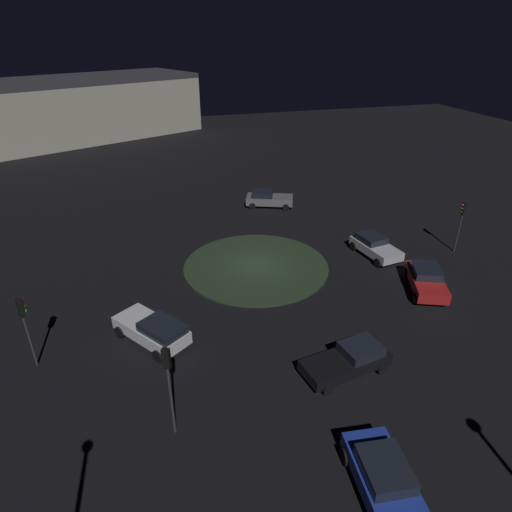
{
  "coord_description": "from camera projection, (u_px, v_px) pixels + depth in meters",
  "views": [
    {
      "loc": [
        7.77,
        26.29,
        15.36
      ],
      "look_at": [
        0.0,
        0.0,
        0.9
      ],
      "focal_mm": 30.8,
      "sensor_mm": 36.0,
      "label": 1
    }
  ],
  "objects": [
    {
      "name": "car_silver",
      "position": [
        375.0,
        246.0,
        32.7
      ],
      "size": [
        2.6,
        4.3,
        1.44
      ],
      "rotation": [
        0.0,
        0.0,
        1.72
      ],
      "color": "silver",
      "rests_on": "ground_plane"
    },
    {
      "name": "car_white",
      "position": [
        154.0,
        330.0,
        23.63
      ],
      "size": [
        4.07,
        4.69,
        1.54
      ],
      "rotation": [
        0.0,
        0.0,
        -0.96
      ],
      "color": "white",
      "rests_on": "ground_plane"
    },
    {
      "name": "traffic_light_west",
      "position": [
        461.0,
        217.0,
        32.3
      ],
      "size": [
        0.37,
        0.32,
        3.96
      ],
      "rotation": [
        0.0,
        0.0,
        -0.12
      ],
      "color": "#2D2D2D",
      "rests_on": "ground_plane"
    },
    {
      "name": "traffic_light_northeast_near",
      "position": [
        169.0,
        375.0,
        17.26
      ],
      "size": [
        0.37,
        0.4,
        4.47
      ],
      "rotation": [
        0.0,
        0.0,
        -2.09
      ],
      "color": "#2D2D2D",
      "rests_on": "ground_plane"
    },
    {
      "name": "car_blue",
      "position": [
        384.0,
        480.0,
        15.85
      ],
      "size": [
        2.48,
        4.39,
        1.53
      ],
      "rotation": [
        0.0,
        0.0,
        1.45
      ],
      "color": "#1E38A5",
      "rests_on": "ground_plane"
    },
    {
      "name": "ground_plane",
      "position": [
        256.0,
        267.0,
        31.41
      ],
      "size": [
        118.31,
        118.31,
        0.0
      ],
      "primitive_type": "plane",
      "color": "black"
    },
    {
      "name": "car_grey",
      "position": [
        268.0,
        199.0,
        41.63
      ],
      "size": [
        4.74,
        3.34,
        1.46
      ],
      "rotation": [
        0.0,
        0.0,
        2.77
      ],
      "color": "slate",
      "rests_on": "ground_plane"
    },
    {
      "name": "traffic_light_northeast",
      "position": [
        24.0,
        319.0,
        21.09
      ],
      "size": [
        0.39,
        0.37,
        3.97
      ],
      "rotation": [
        0.0,
        0.0,
        -2.69
      ],
      "color": "#2D2D2D",
      "rests_on": "ground_plane"
    },
    {
      "name": "car_black",
      "position": [
        349.0,
        360.0,
        21.7
      ],
      "size": [
        4.69,
        2.61,
        1.36
      ],
      "rotation": [
        0.0,
        0.0,
        0.16
      ],
      "color": "black",
      "rests_on": "ground_plane"
    },
    {
      "name": "roundabout_island",
      "position": [
        256.0,
        266.0,
        31.38
      ],
      "size": [
        10.32,
        10.32,
        0.15
      ],
      "primitive_type": "cylinder",
      "color": "#263823",
      "rests_on": "ground_plane"
    },
    {
      "name": "store_building",
      "position": [
        81.0,
        108.0,
        65.6
      ],
      "size": [
        36.25,
        25.62,
        8.66
      ],
      "rotation": [
        0.0,
        0.0,
        6.7
      ],
      "color": "#ADA893",
      "rests_on": "ground_plane"
    },
    {
      "name": "car_red",
      "position": [
        426.0,
        279.0,
        28.35
      ],
      "size": [
        3.45,
        4.75,
        1.51
      ],
      "rotation": [
        0.0,
        0.0,
        1.17
      ],
      "color": "red",
      "rests_on": "ground_plane"
    }
  ]
}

